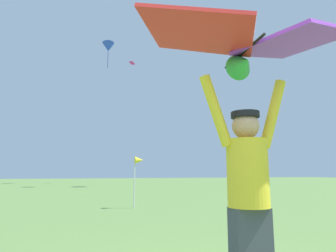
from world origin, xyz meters
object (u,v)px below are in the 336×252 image
marker_flag (138,163)px  kite_flyer_person (248,193)px  distant_kite_magenta_far_center (132,63)px  distant_kite_blue_high_left (108,47)px  held_stunt_kite (247,44)px  distant_kite_green_mid_left (195,21)px

marker_flag → kite_flyer_person: bearing=-96.5°
distant_kite_magenta_far_center → distant_kite_blue_high_left: 3.37m
kite_flyer_person → distant_kite_magenta_far_center: (5.22, 28.88, 12.45)m
kite_flyer_person → held_stunt_kite: size_ratio=0.98×
distant_kite_green_mid_left → marker_flag: bearing=-122.7°
distant_kite_green_mid_left → marker_flag: distant_kite_green_mid_left is taller
held_stunt_kite → distant_kite_magenta_far_center: (5.23, 28.97, 11.19)m
kite_flyer_person → marker_flag: 7.24m
kite_flyer_person → distant_kite_blue_high_left: 33.26m
distant_kite_magenta_far_center → marker_flag: 25.18m
kite_flyer_person → distant_kite_blue_high_left: (2.63, 29.89, 14.36)m
kite_flyer_person → held_stunt_kite: 1.26m
held_stunt_kite → distant_kite_green_mid_left: (8.76, 19.61, 12.06)m
held_stunt_kite → distant_kite_magenta_far_center: 31.49m
distant_kite_magenta_far_center → distant_kite_green_mid_left: distant_kite_green_mid_left is taller
distant_kite_magenta_far_center → kite_flyer_person: bearing=-100.2°
held_stunt_kite → marker_flag: held_stunt_kite is taller
kite_flyer_person → distant_kite_magenta_far_center: size_ratio=2.64×
distant_kite_green_mid_left → marker_flag: 19.50m
kite_flyer_person → held_stunt_kite: bearing=-97.3°
kite_flyer_person → marker_flag: (0.82, 7.18, 0.47)m
distant_kite_blue_high_left → distant_kite_green_mid_left: 12.08m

